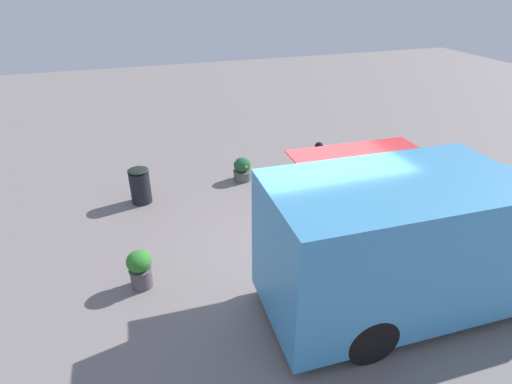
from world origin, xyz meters
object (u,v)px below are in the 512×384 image
planter_flowering_far (140,268)px  planter_flowering_near (242,169)px  trash_bin (140,185)px  person_customer (318,162)px  food_truck (421,246)px

planter_flowering_far → planter_flowering_near: bearing=-39.7°
planter_flowering_near → planter_flowering_far: size_ratio=0.87×
planter_flowering_far → trash_bin: trash_bin is taller
person_customer → trash_bin: 4.78m
person_customer → trash_bin: bearing=91.0°
food_truck → person_customer: (5.06, -0.67, -0.77)m
person_customer → planter_flowering_near: (0.30, 2.09, -0.06)m
person_customer → planter_flowering_near: size_ratio=1.46×
trash_bin → planter_flowering_far: bearing=175.5°
food_truck → person_customer: size_ratio=5.86×
food_truck → person_customer: bearing=-7.6°
person_customer → trash_bin: person_customer is taller
planter_flowering_far → food_truck: bearing=-112.6°
food_truck → trash_bin: size_ratio=6.05×
food_truck → planter_flowering_far: 4.78m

